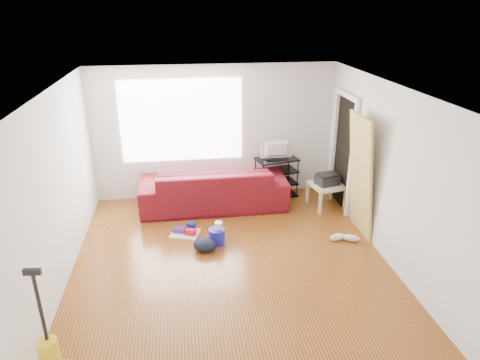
{
  "coord_description": "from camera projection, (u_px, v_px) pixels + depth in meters",
  "views": [
    {
      "loc": [
        -0.62,
        -5.19,
        3.5
      ],
      "look_at": [
        0.21,
        0.6,
        1.06
      ],
      "focal_mm": 32.0,
      "sensor_mm": 36.0,
      "label": 1
    }
  ],
  "objects": [
    {
      "name": "room",
      "position": [
        235.0,
        180.0,
        5.84
      ],
      "size": [
        4.51,
        5.01,
        2.51
      ],
      "color": "#5C2715",
      "rests_on": "ground"
    },
    {
      "name": "printer",
      "position": [
        327.0,
        179.0,
        7.72
      ],
      "size": [
        0.44,
        0.37,
        0.2
      ],
      "rotation": [
        0.0,
        0.0,
        0.24
      ],
      "color": "black",
      "rests_on": "side_table"
    },
    {
      "name": "toilet_paper",
      "position": [
        219.0,
        233.0,
        6.66
      ],
      "size": [
        0.12,
        0.12,
        0.11
      ],
      "primitive_type": "cylinder",
      "color": "white",
      "rests_on": "bucket"
    },
    {
      "name": "side_table",
      "position": [
        326.0,
        188.0,
        7.78
      ],
      "size": [
        0.64,
        0.64,
        0.45
      ],
      "rotation": [
        0.0,
        0.0,
        0.18
      ],
      "color": "tan",
      "rests_on": "ground"
    },
    {
      "name": "tv",
      "position": [
        277.0,
        150.0,
        7.99
      ],
      "size": [
        0.61,
        0.08,
        0.35
      ],
      "primitive_type": "imported",
      "rotation": [
        0.0,
        0.0,
        3.14
      ],
      "color": "black",
      "rests_on": "tv_stand"
    },
    {
      "name": "tv_stand",
      "position": [
        276.0,
        177.0,
        8.2
      ],
      "size": [
        0.85,
        0.6,
        0.77
      ],
      "rotation": [
        0.0,
        0.0,
        0.22
      ],
      "color": "black",
      "rests_on": "ground"
    },
    {
      "name": "backpack",
      "position": [
        205.0,
        250.0,
        6.52
      ],
      "size": [
        0.43,
        0.39,
        0.2
      ],
      "primitive_type": "ellipsoid",
      "rotation": [
        0.0,
        0.0,
        -0.31
      ],
      "color": "black",
      "rests_on": "ground"
    },
    {
      "name": "door_panel",
      "position": [
        354.0,
        231.0,
        7.07
      ],
      "size": [
        0.24,
        0.79,
        1.96
      ],
      "primitive_type": "cube",
      "rotation": [
        0.0,
        -0.1,
        0.0
      ],
      "color": "tan",
      "rests_on": "ground"
    },
    {
      "name": "sneakers",
      "position": [
        344.0,
        237.0,
        6.77
      ],
      "size": [
        0.49,
        0.25,
        0.11
      ],
      "rotation": [
        0.0,
        0.0,
        -0.27
      ],
      "color": "silver",
      "rests_on": "ground"
    },
    {
      "name": "sofa",
      "position": [
        214.0,
        206.0,
        7.95
      ],
      "size": [
        2.64,
        1.03,
        0.77
      ],
      "primitive_type": "imported",
      "rotation": [
        0.0,
        0.0,
        3.14
      ],
      "color": "#440B10",
      "rests_on": "ground"
    },
    {
      "name": "bucket",
      "position": [
        217.0,
        243.0,
        6.71
      ],
      "size": [
        0.32,
        0.32,
        0.25
      ],
      "primitive_type": "cylinder",
      "rotation": [
        0.0,
        0.0,
        -0.35
      ],
      "color": "#1919AF",
      "rests_on": "ground"
    },
    {
      "name": "cleaning_tray",
      "position": [
        186.0,
        231.0,
        6.96
      ],
      "size": [
        0.54,
        0.48,
        0.16
      ],
      "rotation": [
        0.0,
        0.0,
        -0.34
      ],
      "color": "white",
      "rests_on": "ground"
    }
  ]
}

